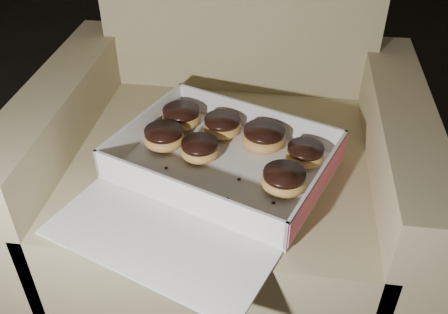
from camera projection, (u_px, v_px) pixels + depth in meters
floor at (303, 220)px, 1.45m from camera, size 4.50×4.50×0.00m
armchair at (226, 174)px, 1.19m from camera, size 0.83×0.70×0.87m
bakery_box at (215, 175)px, 0.98m from camera, size 0.55×0.59×0.07m
donut_a at (200, 150)px, 1.02m from camera, size 0.08×0.08×0.04m
donut_b at (305, 154)px, 1.01m from camera, size 0.08×0.08×0.04m
donut_c at (164, 137)px, 1.05m from camera, size 0.09×0.09×0.04m
donut_d at (181, 117)px, 1.12m from camera, size 0.09×0.09×0.04m
donut_e at (284, 180)px, 0.94m from camera, size 0.09×0.09×0.04m
donut_f at (264, 138)px, 1.05m from camera, size 0.09×0.09×0.05m
donut_g at (222, 126)px, 1.09m from camera, size 0.08×0.08×0.04m
crumb_a at (239, 179)px, 0.98m from camera, size 0.01×0.01×0.00m
crumb_b at (227, 199)px, 0.93m from camera, size 0.01×0.01×0.00m
crumb_c at (166, 168)px, 1.01m from camera, size 0.01×0.01×0.00m
crumb_d at (274, 203)px, 0.92m from camera, size 0.01×0.01×0.00m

